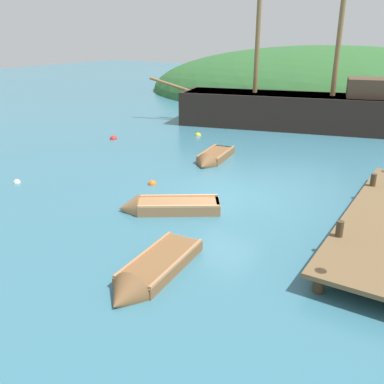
{
  "coord_description": "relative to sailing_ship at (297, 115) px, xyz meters",
  "views": [
    {
      "loc": [
        6.83,
        -13.29,
        5.8
      ],
      "look_at": [
        -0.81,
        -1.14,
        0.34
      ],
      "focal_mm": 39.44,
      "sensor_mm": 36.0,
      "label": 1
    }
  ],
  "objects": [
    {
      "name": "rowboat_portside",
      "position": [
        0.71,
        -15.57,
        -0.73
      ],
      "size": [
        3.46,
        2.77,
        1.0
      ],
      "rotation": [
        0.0,
        0.0,
        3.73
      ],
      "color": "#9E7047",
      "rests_on": "ground"
    },
    {
      "name": "shore_hill",
      "position": [
        -1.84,
        15.24,
        -0.85
      ],
      "size": [
        38.03,
        24.32,
        9.35
      ],
      "primitive_type": "ellipsoid",
      "color": "#2D602D",
      "rests_on": "ground"
    },
    {
      "name": "ground_plane",
      "position": [
        1.84,
        -13.1,
        -0.85
      ],
      "size": [
        120.0,
        120.0,
        0.0
      ],
      "primitive_type": "plane",
      "color": "teal"
    },
    {
      "name": "rowboat_far",
      "position": [
        2.91,
        -19.24,
        -0.76
      ],
      "size": [
        1.35,
        3.5,
        1.03
      ],
      "rotation": [
        0.0,
        0.0,
        4.8
      ],
      "color": "brown",
      "rests_on": "ground"
    },
    {
      "name": "rowboat_near_dock",
      "position": [
        -0.83,
        -9.43,
        -0.74
      ],
      "size": [
        1.51,
        3.31,
        1.0
      ],
      "rotation": [
        0.0,
        0.0,
        4.87
      ],
      "color": "brown",
      "rests_on": "ground"
    },
    {
      "name": "buoy_red",
      "position": [
        -7.9,
        -8.58,
        -0.85
      ],
      "size": [
        0.41,
        0.41,
        0.41
      ],
      "primitive_type": "sphere",
      "color": "red",
      "rests_on": "ground"
    },
    {
      "name": "buoy_orange",
      "position": [
        -1.29,
        -13.59,
        -0.85
      ],
      "size": [
        0.35,
        0.35,
        0.35
      ],
      "primitive_type": "sphere",
      "color": "orange",
      "rests_on": "ground"
    },
    {
      "name": "sailing_ship",
      "position": [
        0.0,
        0.0,
        0.0
      ],
      "size": [
        17.13,
        6.85,
        13.31
      ],
      "rotation": [
        0.0,
        0.0,
        3.39
      ],
      "color": "black",
      "rests_on": "ground"
    },
    {
      "name": "buoy_yellow",
      "position": [
        -4.2,
        -5.23,
        -0.85
      ],
      "size": [
        0.36,
        0.36,
        0.36
      ],
      "primitive_type": "sphere",
      "color": "yellow",
      "rests_on": "ground"
    },
    {
      "name": "buoy_white",
      "position": [
        -6.12,
        -16.4,
        -0.85
      ],
      "size": [
        0.29,
        0.29,
        0.29
      ],
      "primitive_type": "sphere",
      "color": "white",
      "rests_on": "ground"
    }
  ]
}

